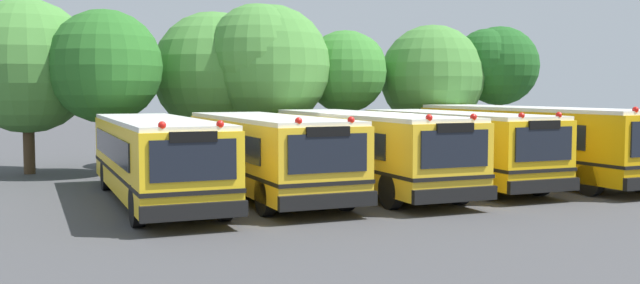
% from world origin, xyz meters
% --- Properties ---
extents(ground_plane, '(160.00, 160.00, 0.00)m').
position_xyz_m(ground_plane, '(0.00, 0.00, 0.00)').
color(ground_plane, '#424244').
extents(school_bus_0, '(2.52, 10.21, 2.53)m').
position_xyz_m(school_bus_0, '(-6.63, 0.11, 1.33)').
color(school_bus_0, yellow).
rests_on(school_bus_0, ground_plane).
extents(school_bus_1, '(2.62, 9.41, 2.56)m').
position_xyz_m(school_bus_1, '(-3.34, -0.07, 1.35)').
color(school_bus_1, yellow).
rests_on(school_bus_1, ground_plane).
extents(school_bus_2, '(2.60, 10.65, 2.60)m').
position_xyz_m(school_bus_2, '(0.09, 0.20, 1.37)').
color(school_bus_2, yellow).
rests_on(school_bus_2, ground_plane).
extents(school_bus_3, '(2.52, 9.32, 2.59)m').
position_xyz_m(school_bus_3, '(3.36, 0.06, 1.36)').
color(school_bus_3, yellow).
rests_on(school_bus_3, ground_plane).
extents(school_bus_4, '(2.66, 10.99, 2.73)m').
position_xyz_m(school_bus_4, '(6.69, 0.20, 1.44)').
color(school_bus_4, '#EAA80C').
rests_on(school_bus_4, ground_plane).
extents(tree_0, '(5.12, 5.12, 6.68)m').
position_xyz_m(tree_0, '(-9.79, 9.18, 4.18)').
color(tree_0, '#4C3823').
rests_on(tree_0, ground_plane).
extents(tree_1, '(4.25, 4.25, 6.22)m').
position_xyz_m(tree_1, '(-7.22, 7.37, 4.08)').
color(tree_1, '#4C3823').
rests_on(tree_1, ground_plane).
extents(tree_2, '(5.11, 5.11, 6.50)m').
position_xyz_m(tree_2, '(-2.51, 9.22, 4.02)').
color(tree_2, '#4C3823').
rests_on(tree_2, ground_plane).
extents(tree_3, '(5.15, 5.08, 6.74)m').
position_xyz_m(tree_3, '(-0.78, 7.65, 4.35)').
color(tree_3, '#4C3823').
rests_on(tree_3, ground_plane).
extents(tree_4, '(3.70, 3.55, 5.79)m').
position_xyz_m(tree_4, '(3.02, 7.74, 4.08)').
color(tree_4, '#4C3823').
rests_on(tree_4, ground_plane).
extents(tree_5, '(4.70, 4.70, 6.16)m').
position_xyz_m(tree_5, '(7.10, 7.58, 3.85)').
color(tree_5, '#4C3823').
rests_on(tree_5, ground_plane).
extents(tree_6, '(3.98, 3.63, 6.14)m').
position_xyz_m(tree_6, '(10.06, 6.86, 4.40)').
color(tree_6, '#4C3823').
rests_on(tree_6, ground_plane).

